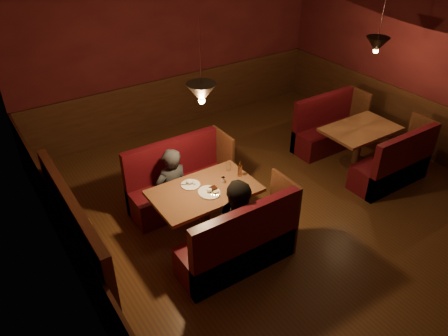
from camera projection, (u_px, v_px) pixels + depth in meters
room at (285, 157)px, 5.62m from camera, size 6.02×7.02×2.92m
main_table at (206, 200)px, 5.66m from camera, size 1.36×0.83×0.95m
main_bench_far at (179, 186)px, 6.34m from camera, size 1.50×0.53×1.02m
main_bench_near at (240, 247)px, 5.26m from camera, size 1.50×0.53×1.02m
second_table at (359, 138)px, 7.18m from camera, size 1.22×0.78×0.69m
second_bench_far at (327, 131)px, 7.81m from camera, size 1.35×0.50×0.96m
second_bench_near at (394, 167)px, 6.79m from camera, size 1.35×0.50×0.96m
diner_a at (171, 172)px, 5.95m from camera, size 0.54×0.37×1.41m
diner_b at (241, 212)px, 5.13m from camera, size 0.78×0.62×1.52m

